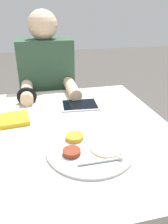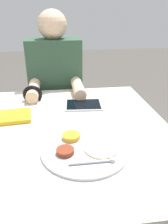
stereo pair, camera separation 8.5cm
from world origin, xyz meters
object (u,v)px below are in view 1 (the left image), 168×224
(thali_tray, at_px, (89,148))
(red_notebook, at_px, (12,120))
(tablet_device, at_px, (80,105))
(person_diner, at_px, (49,103))

(thali_tray, bearing_deg, red_notebook, 134.25)
(thali_tray, xyz_separation_m, tablet_device, (0.05, 0.41, -0.00))
(tablet_device, distance_m, person_diner, 0.46)
(red_notebook, distance_m, person_diner, 0.58)
(red_notebook, bearing_deg, person_diner, 68.27)
(thali_tray, xyz_separation_m, person_diner, (-0.09, 0.82, -0.15))
(thali_tray, distance_m, red_notebook, 0.43)
(red_notebook, bearing_deg, thali_tray, -45.75)
(thali_tray, height_order, tablet_device, thali_tray)
(person_diner, bearing_deg, tablet_device, -70.75)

